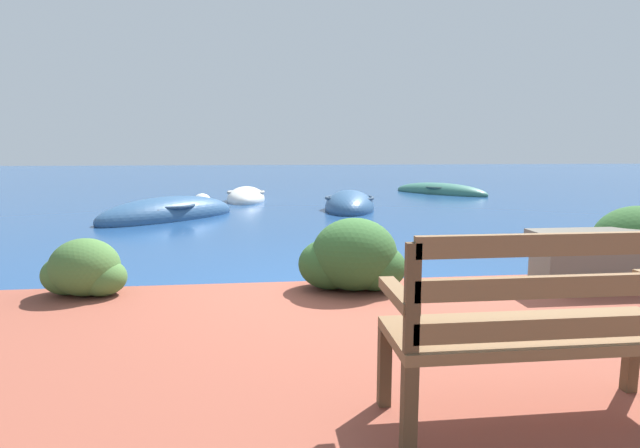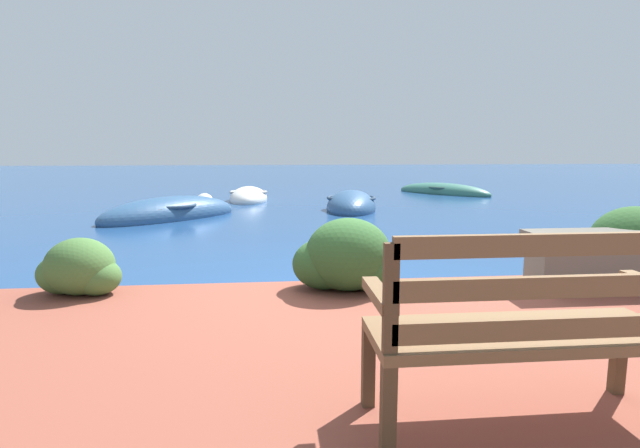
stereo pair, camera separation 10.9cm
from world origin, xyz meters
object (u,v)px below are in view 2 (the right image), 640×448
at_px(rowboat_nearest, 170,215).
at_px(rowboat_outer, 443,192).
at_px(park_bench, 527,326).
at_px(mooring_buoy, 205,203).
at_px(rowboat_far, 249,198).
at_px(rowboat_mid, 351,207).

bearing_deg(rowboat_nearest, rowboat_outer, 168.80).
height_order(park_bench, mooring_buoy, park_bench).
bearing_deg(park_bench, rowboat_far, 93.01).
bearing_deg(park_bench, rowboat_outer, 66.79).
bearing_deg(rowboat_outer, mooring_buoy, 73.13).
distance_m(park_bench, rowboat_far, 12.42).
xyz_separation_m(rowboat_mid, rowboat_outer, (3.70, 3.96, -0.02)).
xyz_separation_m(park_bench, rowboat_mid, (0.82, 9.88, -0.63)).
xyz_separation_m(rowboat_far, rowboat_outer, (6.27, 1.56, -0.01)).
relative_size(rowboat_mid, rowboat_outer, 0.82).
bearing_deg(rowboat_mid, rowboat_outer, -32.90).
xyz_separation_m(rowboat_nearest, mooring_buoy, (0.43, 2.28, 0.02)).
distance_m(rowboat_nearest, rowboat_mid, 4.23).
height_order(rowboat_far, mooring_buoy, rowboat_far).
height_order(rowboat_nearest, rowboat_outer, rowboat_nearest).
xyz_separation_m(rowboat_nearest, rowboat_mid, (4.09, 1.09, 0.00)).
distance_m(rowboat_nearest, mooring_buoy, 2.32).
relative_size(park_bench, mooring_buoy, 2.61).
bearing_deg(rowboat_outer, rowboat_far, 66.47).
distance_m(park_bench, rowboat_mid, 9.93).
bearing_deg(park_bench, rowboat_mid, 80.14).
bearing_deg(mooring_buoy, rowboat_outer, 20.59).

